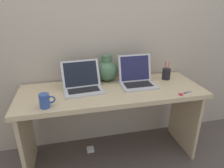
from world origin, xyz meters
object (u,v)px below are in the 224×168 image
at_px(laptop_left, 82,82).
at_px(laptop_right, 136,77).
at_px(power_brick, 90,149).
at_px(scissors, 183,94).
at_px(coffee_mug, 45,101).
at_px(green_vase, 107,70).
at_px(pen_cup, 166,74).

bearing_deg(laptop_left, laptop_right, 0.75).
relative_size(laptop_right, power_brick, 4.43).
height_order(scissors, power_brick, scissors).
height_order(laptop_left, coffee_mug, laptop_left).
bearing_deg(green_vase, laptop_right, -32.20).
height_order(pen_cup, power_brick, pen_cup).
bearing_deg(coffee_mug, laptop_right, 19.03).
bearing_deg(coffee_mug, power_brick, 42.20).
bearing_deg(laptop_right, laptop_left, -179.25).
distance_m(scissors, power_brick, 1.09).
relative_size(laptop_right, green_vase, 1.26).
bearing_deg(power_brick, coffee_mug, -137.80).
bearing_deg(coffee_mug, scissors, -1.34).
distance_m(laptop_right, green_vase, 0.29).
relative_size(laptop_left, scissors, 2.38).
bearing_deg(scissors, laptop_left, 160.14).
distance_m(coffee_mug, power_brick, 0.88).
bearing_deg(coffee_mug, pen_cup, 16.07).
relative_size(green_vase, power_brick, 3.51).
bearing_deg(pen_cup, laptop_left, -176.13).
distance_m(laptop_right, scissors, 0.43).
bearing_deg(laptop_right, green_vase, 147.80).
relative_size(laptop_left, laptop_right, 1.12).
distance_m(pen_cup, scissors, 0.35).
bearing_deg(laptop_right, power_brick, 175.93).
xyz_separation_m(laptop_right, pen_cup, (0.32, 0.05, -0.01)).
bearing_deg(laptop_left, coffee_mug, -137.70).
distance_m(laptop_right, power_brick, 0.90).
distance_m(laptop_left, power_brick, 0.77).
bearing_deg(laptop_left, scissors, -19.86).
relative_size(laptop_left, power_brick, 4.97).
distance_m(green_vase, scissors, 0.72).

